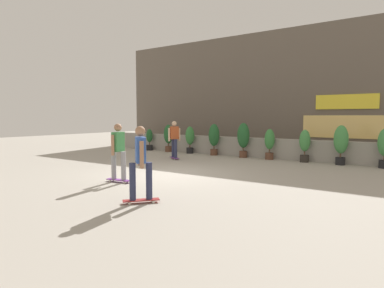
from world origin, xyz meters
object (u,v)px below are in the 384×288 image
at_px(potted_plant_4, 243,137).
at_px(potted_plant_2, 190,138).
at_px(potted_plant_3, 214,137).
at_px(potted_plant_7, 341,142).
at_px(skater_by_wall_right, 141,161).
at_px(potted_plant_1, 168,136).
at_px(potted_plant_0, 149,139).
at_px(skater_by_wall_left, 174,138).
at_px(potted_plant_5, 270,142).
at_px(potted_plant_6, 305,144).
at_px(skater_mid_plaza, 118,150).

bearing_deg(potted_plant_4, potted_plant_2, -180.00).
relative_size(potted_plant_3, potted_plant_7, 0.98).
bearing_deg(skater_by_wall_right, potted_plant_1, 125.44).
distance_m(potted_plant_0, potted_plant_1, 1.37).
bearing_deg(potted_plant_3, skater_by_wall_left, -106.67).
bearing_deg(potted_plant_7, potted_plant_2, -180.00).
height_order(potted_plant_5, skater_by_wall_left, skater_by_wall_left).
relative_size(potted_plant_2, potted_plant_6, 1.03).
bearing_deg(potted_plant_2, potted_plant_1, 180.00).
relative_size(potted_plant_5, skater_mid_plaza, 0.80).
xyz_separation_m(potted_plant_2, skater_by_wall_right, (4.77, -8.69, 0.15)).
distance_m(potted_plant_2, skater_by_wall_right, 9.91).
height_order(potted_plant_7, skater_mid_plaza, skater_mid_plaza).
xyz_separation_m(potted_plant_3, skater_by_wall_right, (3.33, -8.69, 0.05)).
bearing_deg(potted_plant_1, potted_plant_5, 0.00).
height_order(potted_plant_6, skater_mid_plaza, skater_mid_plaza).
distance_m(potted_plant_5, potted_plant_7, 2.92).
bearing_deg(potted_plant_2, skater_mid_plaza, -70.38).
height_order(potted_plant_1, potted_plant_3, potted_plant_3).
xyz_separation_m(potted_plant_0, potted_plant_2, (2.77, -0.00, 0.16)).
distance_m(potted_plant_7, skater_mid_plaza, 8.65).
height_order(potted_plant_5, skater_by_wall_right, skater_by_wall_right).
xyz_separation_m(potted_plant_1, potted_plant_3, (2.85, 0.00, 0.05)).
bearing_deg(potted_plant_4, potted_plant_1, -180.00).
height_order(potted_plant_0, skater_by_wall_right, skater_by_wall_right).
relative_size(potted_plant_1, potted_plant_2, 1.05).
height_order(potted_plant_4, skater_mid_plaza, skater_mid_plaza).
bearing_deg(skater_mid_plaza, potted_plant_1, 118.77).
height_order(potted_plant_1, potted_plant_7, potted_plant_7).
distance_m(potted_plant_2, potted_plant_6, 5.81).
relative_size(potted_plant_0, potted_plant_3, 0.78).
xyz_separation_m(potted_plant_4, skater_by_wall_right, (1.76, -8.69, 0.00)).
height_order(potted_plant_1, potted_plant_5, potted_plant_1).
height_order(potted_plant_2, skater_mid_plaza, skater_mid_plaza).
height_order(potted_plant_3, skater_by_wall_left, skater_by_wall_left).
bearing_deg(skater_by_wall_left, potted_plant_1, 133.49).
bearing_deg(potted_plant_0, potted_plant_4, 0.00).
bearing_deg(potted_plant_4, skater_mid_plaza, -93.14).
bearing_deg(potted_plant_2, potted_plant_4, 0.00).
xyz_separation_m(potted_plant_5, skater_by_wall_left, (-3.53, -2.28, 0.18)).
bearing_deg(potted_plant_5, potted_plant_1, -180.00).
xyz_separation_m(potted_plant_2, potted_plant_6, (5.81, 0.00, -0.03)).
bearing_deg(potted_plant_5, potted_plant_2, -180.00).
distance_m(potted_plant_1, potted_plant_7, 8.62).
bearing_deg(skater_by_wall_left, potted_plant_6, 24.30).
xyz_separation_m(potted_plant_2, potted_plant_7, (7.21, 0.00, 0.12)).
xyz_separation_m(potted_plant_0, skater_mid_plaza, (5.38, -7.33, 0.31)).
distance_m(potted_plant_5, skater_by_wall_left, 4.21).
relative_size(potted_plant_0, potted_plant_6, 0.88).
height_order(potted_plant_0, potted_plant_5, potted_plant_5).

